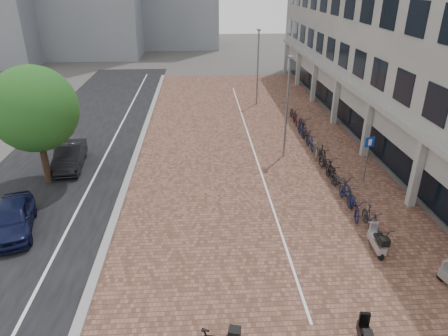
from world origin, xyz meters
The scene contains 15 objects.
ground centered at (0.00, 0.00, 0.00)m, with size 140.00×140.00×0.00m, color #474442.
plaza_brick centered at (2.00, 12.00, 0.01)m, with size 14.50×42.00×0.04m, color brown.
street_asphalt centered at (-9.00, 12.00, 0.01)m, with size 8.00×50.00×0.03m, color black.
curb centered at (-5.10, 12.00, 0.07)m, with size 0.35×42.00×0.14m, color gray.
lane_line centered at (-7.00, 12.00, 0.02)m, with size 0.12×44.00×0.00m, color white.
parking_line centered at (2.20, 12.00, 0.04)m, with size 0.10×30.00×0.00m, color white.
office_building centered at (12.97, 16.00, 8.44)m, with size 8.40×40.00×15.00m.
car_navy centered at (-9.18, 2.93, 0.67)m, with size 1.57×3.90×1.33m, color black.
car_dark centered at (-8.65, 9.50, 0.67)m, with size 1.41×4.06×1.34m, color black.
scooter_front centered at (5.72, 0.59, 0.52)m, with size 0.48×1.53×1.05m, color #AFAFB4, non-canonical shape.
parking_sign centered at (7.50, 6.53, 1.74)m, with size 0.53×0.17×2.57m.
lamp_near centered at (3.91, 10.19, 2.98)m, with size 0.12×0.12×5.96m, color slate.
lamp_far centered at (3.77, 21.48, 3.06)m, with size 0.12×0.12×6.13m, color slate.
street_tree centered at (-9.15, 7.62, 3.94)m, with size 4.27×4.27×6.20m.
bike_row centered at (5.91, 9.05, 0.52)m, with size 1.21×18.10×1.05m.
Camera 1 is at (-1.13, -12.13, 9.88)m, focal length 32.31 mm.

